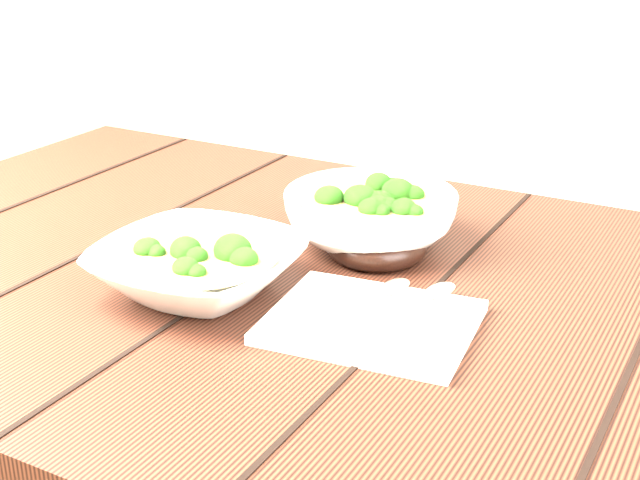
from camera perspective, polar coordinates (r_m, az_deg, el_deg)
table at (r=1.07m, az=-2.87°, el=-7.78°), size 1.20×0.80×0.75m
soup_bowl_front at (r=0.96m, az=-7.80°, el=-1.72°), size 0.22×0.22×0.06m
soup_bowl_back at (r=1.07m, az=3.23°, el=1.56°), size 0.25×0.25×0.08m
trivet at (r=1.04m, az=3.66°, el=-0.33°), size 0.13×0.13×0.03m
napkin at (r=0.89m, az=3.29°, el=-5.26°), size 0.22×0.18×0.01m
spoon_left at (r=0.92m, az=3.77°, el=-3.68°), size 0.03×0.16×0.01m
spoon_right at (r=0.91m, az=6.60°, el=-3.88°), size 0.04×0.16×0.01m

